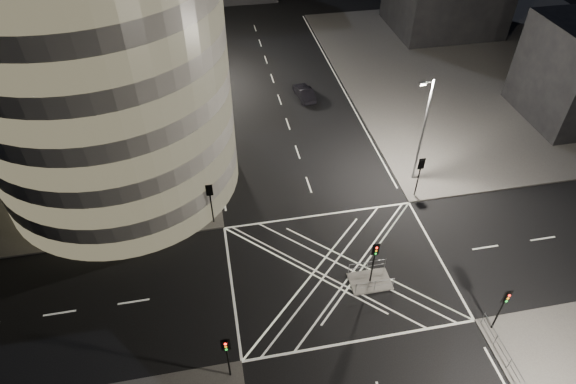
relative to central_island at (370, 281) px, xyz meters
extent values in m
plane|color=black|center=(-2.00, 1.50, -0.07)|extent=(120.00, 120.00, 0.00)
cube|color=#514E4B|center=(-31.00, 28.50, 0.00)|extent=(42.00, 42.00, 0.15)
cube|color=#514E4B|center=(27.00, 28.50, 0.00)|extent=(42.00, 42.00, 0.15)
cube|color=slate|center=(0.00, 0.00, 0.00)|extent=(3.00, 2.00, 0.15)
cylinder|color=gray|center=(-18.00, 15.50, 12.57)|extent=(20.00, 20.00, 25.00)
cylinder|color=black|center=(-12.50, 10.50, 1.61)|extent=(0.32, 0.32, 3.06)
ellipsoid|color=black|center=(-12.50, 10.50, 4.49)|extent=(4.90, 4.90, 5.64)
cylinder|color=black|center=(-12.50, 16.50, 2.01)|extent=(0.32, 0.32, 3.87)
ellipsoid|color=black|center=(-12.50, 16.50, 5.23)|extent=(4.68, 4.68, 5.38)
cylinder|color=black|center=(-12.50, 22.50, 1.69)|extent=(0.32, 0.32, 3.23)
ellipsoid|color=black|center=(-12.50, 22.50, 4.63)|extent=(4.80, 4.80, 5.52)
cylinder|color=black|center=(-12.50, 28.50, 2.18)|extent=(0.32, 0.32, 4.21)
ellipsoid|color=black|center=(-12.50, 28.50, 5.48)|extent=(4.37, 4.37, 5.02)
cylinder|color=black|center=(-12.50, 34.50, 1.74)|extent=(0.32, 0.32, 3.34)
ellipsoid|color=black|center=(-12.50, 34.50, 4.63)|extent=(4.40, 4.40, 5.07)
cylinder|color=black|center=(-10.80, 8.30, 1.57)|extent=(0.12, 0.12, 3.00)
cube|color=black|center=(-10.80, 8.30, 3.52)|extent=(0.28, 0.22, 0.90)
cube|color=black|center=(-10.80, 8.30, 3.52)|extent=(0.55, 0.04, 1.10)
cylinder|color=black|center=(-10.80, -5.30, 1.57)|extent=(0.12, 0.12, 3.00)
cube|color=black|center=(-10.80, -5.30, 3.52)|extent=(0.28, 0.22, 0.90)
cube|color=black|center=(-10.80, -5.30, 3.52)|extent=(0.55, 0.04, 1.10)
cylinder|color=black|center=(6.80, 8.30, 1.57)|extent=(0.12, 0.12, 3.00)
cube|color=black|center=(6.80, 8.30, 3.52)|extent=(0.28, 0.22, 0.90)
cube|color=black|center=(6.80, 8.30, 3.52)|extent=(0.55, 0.04, 1.10)
cylinder|color=black|center=(6.80, -5.30, 1.57)|extent=(0.12, 0.12, 3.00)
cube|color=black|center=(6.80, -5.30, 3.52)|extent=(0.28, 0.22, 0.90)
cube|color=black|center=(6.80, -5.30, 3.52)|extent=(0.55, 0.04, 1.10)
cylinder|color=black|center=(0.00, 0.00, 1.57)|extent=(0.12, 0.12, 3.00)
cube|color=black|center=(0.00, 0.00, 3.52)|extent=(0.28, 0.22, 0.90)
cube|color=black|center=(0.00, 0.00, 3.52)|extent=(0.55, 0.04, 1.10)
cylinder|color=slate|center=(-11.50, 13.50, 5.08)|extent=(0.20, 0.20, 10.00)
cylinder|color=slate|center=(-11.05, 13.50, 9.93)|extent=(0.90, 0.10, 0.10)
cube|color=slate|center=(-10.60, 13.50, 9.83)|extent=(0.50, 0.25, 0.18)
cube|color=white|center=(-10.60, 13.50, 9.72)|extent=(0.42, 0.20, 0.05)
cylinder|color=slate|center=(-11.50, 31.50, 5.08)|extent=(0.20, 0.20, 10.00)
cylinder|color=slate|center=(-11.05, 31.50, 9.93)|extent=(0.90, 0.10, 0.10)
cube|color=slate|center=(-10.60, 31.50, 9.83)|extent=(0.50, 0.25, 0.18)
cube|color=white|center=(-10.60, 31.50, 9.72)|extent=(0.42, 0.20, 0.05)
cylinder|color=slate|center=(7.50, 10.50, 5.08)|extent=(0.20, 0.20, 10.00)
cylinder|color=slate|center=(7.05, 10.50, 9.93)|extent=(0.90, 0.10, 0.10)
cube|color=slate|center=(6.60, 10.50, 9.83)|extent=(0.50, 0.25, 0.18)
cube|color=white|center=(6.60, 10.50, 9.72)|extent=(0.42, 0.20, 0.05)
cube|color=slate|center=(0.00, -0.90, 0.62)|extent=(2.80, 0.06, 1.10)
cube|color=slate|center=(0.00, 0.90, 0.62)|extent=(2.80, 0.06, 1.10)
imported|color=black|center=(0.81, 26.29, 0.62)|extent=(2.01, 4.37, 1.39)
camera|label=1|loc=(-10.06, -20.39, 28.45)|focal=30.00mm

